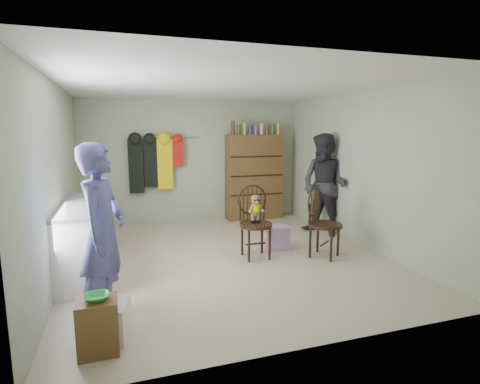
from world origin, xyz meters
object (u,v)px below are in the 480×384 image
object	(u,v)px
chair_far	(321,220)
dresser	(254,176)
counter	(87,238)
chair_front	(255,216)

from	to	relation	value
chair_far	dresser	distance (m)	2.70
chair_far	dresser	bearing A→B (deg)	52.50
chair_far	dresser	size ratio (longest dim) A/B	0.51
counter	dresser	xyz separation A→B (m)	(3.20, 2.30, 0.44)
chair_front	chair_far	distance (m)	1.00
chair_front	dresser	size ratio (longest dim) A/B	0.52
chair_front	chair_far	xyz separation A→B (m)	(0.95, -0.30, -0.05)
counter	chair_far	xyz separation A→B (m)	(3.29, -0.37, 0.10)
dresser	counter	bearing A→B (deg)	-144.31
chair_front	counter	bearing A→B (deg)	179.25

